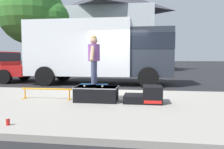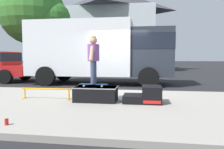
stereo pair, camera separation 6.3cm
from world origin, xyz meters
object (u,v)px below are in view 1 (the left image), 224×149
object	(u,v)px
kicker_ramp	(146,96)
skateboard	(94,84)
skater_kid	(94,56)
soda_can	(8,122)
grind_rail	(47,91)
skate_box	(97,93)
box_truck	(100,50)
street_tree_main	(35,14)

from	to	relation	value
kicker_ramp	skateboard	xyz separation A→B (m)	(-1.43, 0.03, 0.27)
skater_kid	soda_can	world-z (taller)	skater_kid
kicker_ramp	grind_rail	bearing A→B (deg)	178.08
skate_box	skater_kid	bearing A→B (deg)	155.23
kicker_ramp	soda_can	distance (m)	3.41
grind_rail	skateboard	world-z (taller)	skateboard
skater_kid	box_truck	xyz separation A→B (m)	(-0.78, 4.89, 0.33)
grind_rail	skateboard	distance (m)	1.43
skater_kid	soda_can	bearing A→B (deg)	-113.08
skate_box	skater_kid	world-z (taller)	skater_kid
skateboard	skater_kid	world-z (taller)	skater_kid
kicker_ramp	skater_kid	distance (m)	1.78
kicker_ramp	skateboard	bearing A→B (deg)	178.62
skate_box	kicker_ramp	world-z (taller)	kicker_ramp
skater_kid	grind_rail	bearing A→B (deg)	177.53
skate_box	street_tree_main	bearing A→B (deg)	124.92
grind_rail	skate_box	bearing A→B (deg)	-3.65
kicker_ramp	skater_kid	xyz separation A→B (m)	(-1.43, 0.03, 1.06)
kicker_ramp	skateboard	distance (m)	1.45
skate_box	box_truck	distance (m)	5.18
grind_rail	street_tree_main	world-z (taller)	street_tree_main
skate_box	street_tree_main	world-z (taller)	street_tree_main
skate_box	soda_can	xyz separation A→B (m)	(-1.10, -2.37, -0.15)
skater_kid	soda_can	distance (m)	2.87
skate_box	street_tree_main	xyz separation A→B (m)	(-6.42, 9.20, 4.04)
street_tree_main	skate_box	bearing A→B (deg)	-55.08
skate_box	skater_kid	distance (m)	1.04
skateboard	kicker_ramp	bearing A→B (deg)	-1.38
box_truck	street_tree_main	xyz separation A→B (m)	(-5.57, 4.27, 2.67)
skateboard	street_tree_main	world-z (taller)	street_tree_main
skateboard	street_tree_main	bearing A→B (deg)	124.71
grind_rail	box_truck	world-z (taller)	box_truck
kicker_ramp	box_truck	world-z (taller)	box_truck
skate_box	skateboard	world-z (taller)	skateboard
skateboard	box_truck	bearing A→B (deg)	99.07
skate_box	box_truck	size ratio (longest dim) A/B	0.17
street_tree_main	kicker_ramp	bearing A→B (deg)	-49.79
soda_can	box_truck	size ratio (longest dim) A/B	0.02
skater_kid	street_tree_main	xyz separation A→B (m)	(-6.35, 9.17, 3.00)
soda_can	skater_kid	bearing A→B (deg)	66.92
box_truck	soda_can	bearing A→B (deg)	-91.90
grind_rail	skateboard	bearing A→B (deg)	-2.47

